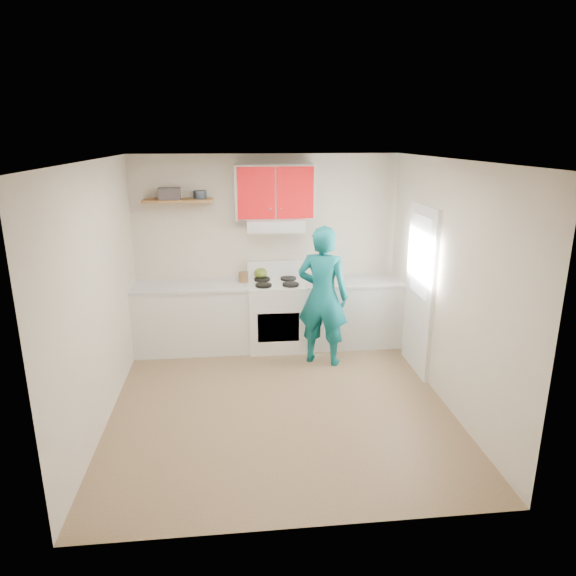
{
  "coord_description": "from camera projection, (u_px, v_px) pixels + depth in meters",
  "views": [
    {
      "loc": [
        -0.45,
        -5.04,
        2.82
      ],
      "look_at": [
        0.15,
        0.55,
        1.15
      ],
      "focal_mm": 31.99,
      "sensor_mm": 36.0,
      "label": 1
    }
  ],
  "objects": [
    {
      "name": "crock",
      "position": [
        243.0,
        278.0,
        6.93
      ],
      "size": [
        0.14,
        0.14,
        0.16
      ],
      "primitive_type": "cylinder",
      "rotation": [
        0.0,
        0.0,
        -0.05
      ],
      "color": "brown",
      "rests_on": "counter_left"
    },
    {
      "name": "door_glass",
      "position": [
        420.0,
        256.0,
        6.09
      ],
      "size": [
        0.01,
        0.55,
        0.95
      ],
      "primitive_type": "cube",
      "color": "white",
      "rests_on": "door"
    },
    {
      "name": "counter_left",
      "position": [
        193.0,
        318.0,
        6.95
      ],
      "size": [
        1.52,
        0.6,
        0.9
      ],
      "primitive_type": "cube",
      "color": "silver",
      "rests_on": "floor"
    },
    {
      "name": "silicone_mat",
      "position": [
        370.0,
        283.0,
        6.99
      ],
      "size": [
        0.36,
        0.32,
        0.01
      ],
      "primitive_type": "cube",
      "rotation": [
        0.0,
        0.0,
        0.21
      ],
      "color": "red",
      "rests_on": "counter_right"
    },
    {
      "name": "stove",
      "position": [
        276.0,
        315.0,
        7.04
      ],
      "size": [
        0.76,
        0.65,
        0.92
      ],
      "primitive_type": "cube",
      "color": "white",
      "rests_on": "floor"
    },
    {
      "name": "shelf",
      "position": [
        178.0,
        200.0,
        6.63
      ],
      "size": [
        0.9,
        0.3,
        0.04
      ],
      "primitive_type": "cube",
      "color": "brown",
      "rests_on": "back_wall"
    },
    {
      "name": "counter_right",
      "position": [
        350.0,
        312.0,
        7.17
      ],
      "size": [
        1.32,
        0.6,
        0.9
      ],
      "primitive_type": "cube",
      "color": "silver",
      "rests_on": "floor"
    },
    {
      "name": "books",
      "position": [
        169.0,
        194.0,
        6.58
      ],
      "size": [
        0.29,
        0.21,
        0.14
      ],
      "primitive_type": "cube",
      "rotation": [
        0.0,
        0.0,
        0.05
      ],
      "color": "#40393B",
      "rests_on": "shelf"
    },
    {
      "name": "upper_cabinets",
      "position": [
        275.0,
        192.0,
        6.72
      ],
      "size": [
        1.02,
        0.33,
        0.7
      ],
      "primitive_type": "cube",
      "color": "red",
      "rests_on": "back_wall"
    },
    {
      "name": "tin",
      "position": [
        200.0,
        195.0,
        6.66
      ],
      "size": [
        0.21,
        0.21,
        0.1
      ],
      "primitive_type": "cylinder",
      "rotation": [
        0.0,
        0.0,
        -0.31
      ],
      "color": "#333D4C",
      "rests_on": "shelf"
    },
    {
      "name": "floor",
      "position": [
        280.0,
        402.0,
        5.66
      ],
      "size": [
        3.8,
        3.8,
        0.0
      ],
      "primitive_type": "plane",
      "color": "brown",
      "rests_on": "ground"
    },
    {
      "name": "cutting_board",
      "position": [
        335.0,
        281.0,
        7.01
      ],
      "size": [
        0.37,
        0.3,
        0.02
      ],
      "primitive_type": "cube",
      "rotation": [
        0.0,
        0.0,
        0.23
      ],
      "color": "olive",
      "rests_on": "counter_right"
    },
    {
      "name": "left_wall",
      "position": [
        99.0,
        295.0,
        5.1
      ],
      "size": [
        0.04,
        3.8,
        2.6
      ],
      "primitive_type": "cube",
      "color": "beige",
      "rests_on": "floor"
    },
    {
      "name": "kettle",
      "position": [
        261.0,
        273.0,
        7.1
      ],
      "size": [
        0.24,
        0.24,
        0.16
      ],
      "primitive_type": "ellipsoid",
      "rotation": [
        0.0,
        0.0,
        0.42
      ],
      "color": "#556C1E",
      "rests_on": "stove"
    },
    {
      "name": "range_hood",
      "position": [
        275.0,
        225.0,
        6.78
      ],
      "size": [
        0.76,
        0.44,
        0.15
      ],
      "primitive_type": "cube",
      "color": "silver",
      "rests_on": "back_wall"
    },
    {
      "name": "front_wall",
      "position": [
        305.0,
        370.0,
        3.47
      ],
      "size": [
        3.6,
        0.04,
        2.6
      ],
      "primitive_type": "cube",
      "color": "beige",
      "rests_on": "floor"
    },
    {
      "name": "right_wall",
      "position": [
        447.0,
        284.0,
        5.47
      ],
      "size": [
        0.04,
        3.8,
        2.6
      ],
      "primitive_type": "cube",
      "color": "beige",
      "rests_on": "floor"
    },
    {
      "name": "back_wall",
      "position": [
        267.0,
        250.0,
        7.1
      ],
      "size": [
        3.6,
        0.04,
        2.6
      ],
      "primitive_type": "cube",
      "color": "beige",
      "rests_on": "floor"
    },
    {
      "name": "person",
      "position": [
        323.0,
        296.0,
        6.43
      ],
      "size": [
        0.77,
        0.65,
        1.79
      ],
      "primitive_type": "imported",
      "rotation": [
        0.0,
        0.0,
        2.73
      ],
      "color": "#0B5F66",
      "rests_on": "floor"
    },
    {
      "name": "door",
      "position": [
        420.0,
        290.0,
        6.21
      ],
      "size": [
        0.05,
        0.85,
        2.05
      ],
      "primitive_type": "cube",
      "color": "white",
      "rests_on": "floor"
    },
    {
      "name": "ceiling",
      "position": [
        279.0,
        160.0,
        4.91
      ],
      "size": [
        3.6,
        3.8,
        0.04
      ],
      "primitive_type": "cube",
      "color": "white",
      "rests_on": "floor"
    }
  ]
}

